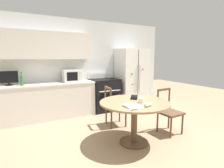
# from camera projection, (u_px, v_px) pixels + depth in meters

# --- Properties ---
(ground_plane) EXTENTS (14.00, 14.00, 0.00)m
(ground_plane) POSITION_uv_depth(u_px,v_px,m) (137.00, 148.00, 3.01)
(ground_plane) COLOR #9E8466
(back_wall) EXTENTS (5.20, 0.44, 2.60)m
(back_wall) POSITION_uv_depth(u_px,v_px,m) (75.00, 61.00, 4.91)
(back_wall) COLOR silver
(back_wall) RESTS_ON ground_plane
(kitchen_counter) EXTENTS (2.27, 0.64, 0.90)m
(kitchen_counter) POSITION_uv_depth(u_px,v_px,m) (50.00, 101.00, 4.44)
(kitchen_counter) COLOR silver
(kitchen_counter) RESTS_ON ground_plane
(refrigerator) EXTENTS (0.87, 0.73, 1.80)m
(refrigerator) POSITION_uv_depth(u_px,v_px,m) (131.00, 78.00, 5.46)
(refrigerator) COLOR white
(refrigerator) RESTS_ON ground_plane
(oven_range) EXTENTS (0.78, 0.68, 1.08)m
(oven_range) POSITION_uv_depth(u_px,v_px,m) (105.00, 94.00, 5.13)
(oven_range) COLOR black
(oven_range) RESTS_ON ground_plane
(microwave) EXTENTS (0.48, 0.38, 0.32)m
(microwave) POSITION_uv_depth(u_px,v_px,m) (72.00, 76.00, 4.66)
(microwave) COLOR white
(microwave) RESTS_ON kitchen_counter
(countertop_tv) EXTENTS (0.40, 0.16, 0.33)m
(countertop_tv) POSITION_uv_depth(u_px,v_px,m) (9.00, 78.00, 4.01)
(countertop_tv) COLOR black
(countertop_tv) RESTS_ON kitchen_counter
(counter_bottle) EXTENTS (0.07, 0.07, 0.31)m
(counter_bottle) POSITION_uv_depth(u_px,v_px,m) (22.00, 81.00, 3.99)
(counter_bottle) COLOR #2D6B38
(counter_bottle) RESTS_ON kitchen_counter
(dining_table) EXTENTS (1.23, 1.23, 0.77)m
(dining_table) POSITION_uv_depth(u_px,v_px,m) (134.00, 110.00, 3.10)
(dining_table) COLOR #997551
(dining_table) RESTS_ON ground_plane
(dining_chair_right) EXTENTS (0.45, 0.45, 0.90)m
(dining_chair_right) POSITION_uv_depth(u_px,v_px,m) (169.00, 112.00, 3.57)
(dining_chair_right) COLOR brown
(dining_chair_right) RESTS_ON ground_plane
(dining_chair_far) EXTENTS (0.46, 0.46, 0.90)m
(dining_chair_far) POSITION_uv_depth(u_px,v_px,m) (115.00, 107.00, 3.94)
(dining_chair_far) COLOR brown
(dining_chair_far) RESTS_ON ground_plane
(candle_glass) EXTENTS (0.09, 0.09, 0.08)m
(candle_glass) POSITION_uv_depth(u_px,v_px,m) (141.00, 101.00, 3.00)
(candle_glass) COLOR silver
(candle_glass) RESTS_ON dining_table
(folded_napkin) EXTENTS (0.15, 0.09, 0.05)m
(folded_napkin) POSITION_uv_depth(u_px,v_px,m) (148.00, 105.00, 2.76)
(folded_napkin) COLOR beige
(folded_napkin) RESTS_ON dining_table
(wallet) EXTENTS (0.17, 0.17, 0.07)m
(wallet) POSITION_uv_depth(u_px,v_px,m) (134.00, 98.00, 3.26)
(wallet) COLOR black
(wallet) RESTS_ON dining_table
(mail_stack) EXTENTS (0.27, 0.33, 0.02)m
(mail_stack) POSITION_uv_depth(u_px,v_px,m) (133.00, 107.00, 2.73)
(mail_stack) COLOR white
(mail_stack) RESTS_ON dining_table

